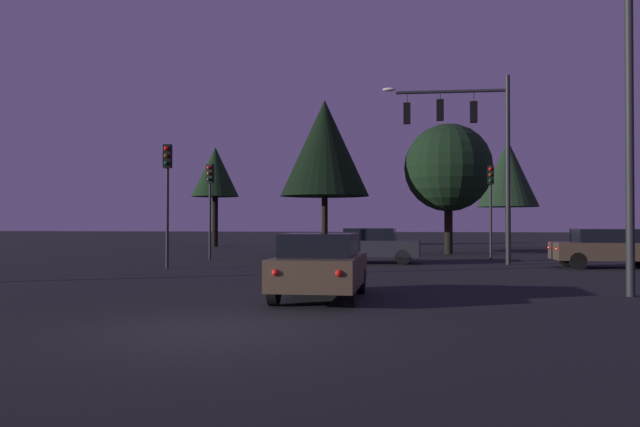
% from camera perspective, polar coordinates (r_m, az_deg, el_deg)
% --- Properties ---
extents(ground_plane, '(168.00, 168.00, 0.00)m').
position_cam_1_polar(ground_plane, '(34.64, 3.49, -3.75)').
color(ground_plane, black).
rests_on(ground_plane, ground).
extents(traffic_signal_mast_arm, '(5.35, 0.53, 7.99)m').
position_cam_1_polar(traffic_signal_mast_arm, '(27.53, 13.56, 6.95)').
color(traffic_signal_mast_arm, '#232326').
rests_on(traffic_signal_mast_arm, ground).
extents(traffic_light_corner_left, '(0.33, 0.37, 4.55)m').
position_cam_1_polar(traffic_light_corner_left, '(30.32, -9.98, 1.91)').
color(traffic_light_corner_left, '#232326').
rests_on(traffic_light_corner_left, ground).
extents(traffic_light_corner_right, '(0.31, 0.36, 4.76)m').
position_cam_1_polar(traffic_light_corner_right, '(24.72, -13.71, 2.87)').
color(traffic_light_corner_right, '#232326').
rests_on(traffic_light_corner_right, ground).
extents(traffic_light_median, '(0.34, 0.37, 4.50)m').
position_cam_1_polar(traffic_light_median, '(31.12, 15.25, 1.80)').
color(traffic_light_median, '#232326').
rests_on(traffic_light_median, ground).
extents(car_nearside_lane, '(1.90, 4.02, 1.52)m').
position_cam_1_polar(car_nearside_lane, '(14.48, 0.06, -4.68)').
color(car_nearside_lane, '#473828').
rests_on(car_nearside_lane, ground).
extents(car_crossing_left, '(4.08, 2.01, 1.52)m').
position_cam_1_polar(car_crossing_left, '(27.35, 4.82, -2.86)').
color(car_crossing_left, '#232328').
rests_on(car_crossing_left, ground).
extents(car_crossing_right, '(4.30, 1.96, 1.52)m').
position_cam_1_polar(car_crossing_right, '(26.79, 24.71, -2.83)').
color(car_crossing_right, '#473828').
rests_on(car_crossing_right, ground).
extents(store_sign_illuminated, '(1.42, 0.59, 8.49)m').
position_cam_1_polar(store_sign_illuminated, '(17.26, 26.27, 13.77)').
color(store_sign_illuminated, '#232326').
rests_on(store_sign_illuminated, ground).
extents(tree_behind_sign, '(4.90, 4.90, 8.56)m').
position_cam_1_polar(tree_behind_sign, '(34.77, 0.42, 5.96)').
color(tree_behind_sign, black).
rests_on(tree_behind_sign, ground).
extents(tree_left_far, '(4.94, 4.94, 7.32)m').
position_cam_1_polar(tree_left_far, '(36.06, 11.58, 4.07)').
color(tree_left_far, black).
rests_on(tree_left_far, ground).
extents(tree_center_horizon, '(3.48, 3.48, 7.33)m').
position_cam_1_polar(tree_center_horizon, '(46.82, -9.50, 3.69)').
color(tree_center_horizon, black).
rests_on(tree_center_horizon, ground).
extents(tree_right_cluster, '(4.19, 4.19, 7.53)m').
position_cam_1_polar(tree_right_cluster, '(45.65, 16.70, 3.49)').
color(tree_right_cluster, black).
rests_on(tree_right_cluster, ground).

